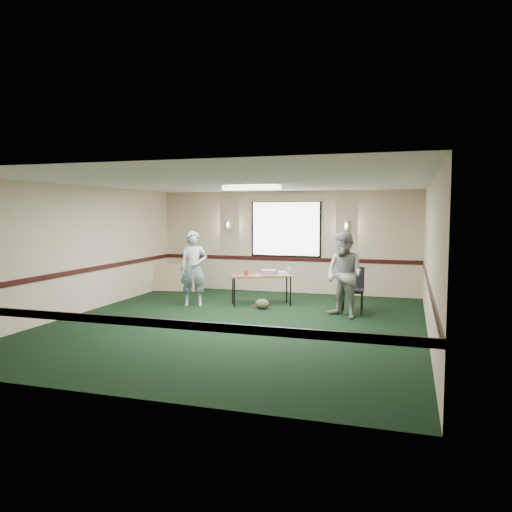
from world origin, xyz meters
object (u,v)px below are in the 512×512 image
(folding_table, at_px, (261,277))
(conference_chair, at_px, (353,286))
(person_right, at_px, (344,275))
(projector, at_px, (269,272))
(person_left, at_px, (194,269))

(folding_table, height_order, conference_chair, conference_chair)
(conference_chair, bearing_deg, folding_table, 172.98)
(person_right, bearing_deg, projector, -173.78)
(projector, bearing_deg, person_right, -30.57)
(person_left, bearing_deg, person_right, -28.37)
(conference_chair, bearing_deg, person_left, -176.76)
(person_right, bearing_deg, conference_chair, 115.50)
(projector, height_order, person_left, person_left)
(folding_table, xyz_separation_m, person_left, (-1.45, -0.54, 0.21))
(conference_chair, xyz_separation_m, person_right, (-0.10, -0.68, 0.31))
(projector, height_order, person_right, person_right)
(conference_chair, height_order, person_right, person_right)
(folding_table, xyz_separation_m, person_right, (2.00, -0.83, 0.23))
(person_right, bearing_deg, person_left, -150.65)
(projector, xyz_separation_m, person_right, (1.86, -0.99, 0.13))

